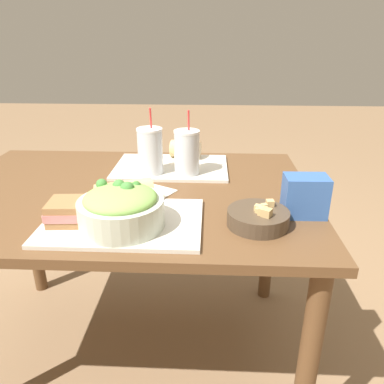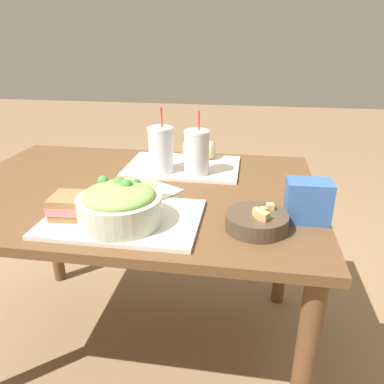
{
  "view_description": "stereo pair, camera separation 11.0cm",
  "coord_description": "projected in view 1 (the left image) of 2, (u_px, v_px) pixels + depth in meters",
  "views": [
    {
      "loc": [
        0.29,
        -1.21,
        1.25
      ],
      "look_at": [
        0.24,
        -0.2,
        0.82
      ],
      "focal_mm": 35.0,
      "sensor_mm": 36.0,
      "label": 1
    },
    {
      "loc": [
        0.4,
        -1.2,
        1.25
      ],
      "look_at": [
        0.24,
        -0.2,
        0.82
      ],
      "focal_mm": 35.0,
      "sensor_mm": 36.0,
      "label": 2
    }
  ],
  "objects": [
    {
      "name": "baguette_near",
      "position": [
        125.0,
        192.0,
        1.17
      ],
      "size": [
        0.19,
        0.14,
        0.07
      ],
      "rotation": [
        0.0,
        0.0,
        1.99
      ],
      "color": "tan",
      "rests_on": "tray_near"
    },
    {
      "name": "tray_far",
      "position": [
        171.0,
        167.0,
        1.52
      ],
      "size": [
        0.45,
        0.31,
        0.01
      ],
      "color": "beige",
      "rests_on": "dining_table"
    },
    {
      "name": "drink_cup_red",
      "position": [
        187.0,
        154.0,
        1.41
      ],
      "size": [
        0.1,
        0.1,
        0.24
      ],
      "color": "silver",
      "rests_on": "tray_far"
    },
    {
      "name": "ground_plane",
      "position": [
        138.0,
        348.0,
        1.61
      ],
      "size": [
        12.0,
        12.0,
        0.0
      ],
      "primitive_type": "plane",
      "color": "#846647"
    },
    {
      "name": "drink_cup_dark",
      "position": [
        150.0,
        152.0,
        1.41
      ],
      "size": [
        0.1,
        0.1,
        0.25
      ],
      "color": "silver",
      "rests_on": "tray_far"
    },
    {
      "name": "napkin_folded",
      "position": [
        151.0,
        191.0,
        1.31
      ],
      "size": [
        0.19,
        0.17,
        0.0
      ],
      "color": "silver",
      "rests_on": "dining_table"
    },
    {
      "name": "chip_bag",
      "position": [
        305.0,
        196.0,
        1.11
      ],
      "size": [
        0.13,
        0.09,
        0.12
      ],
      "rotation": [
        0.0,
        0.0,
        0.02
      ],
      "color": "#335BA3",
      "rests_on": "dining_table"
    },
    {
      "name": "soup_bowl",
      "position": [
        258.0,
        217.0,
        1.06
      ],
      "size": [
        0.18,
        0.18,
        0.07
      ],
      "color": "#473828",
      "rests_on": "dining_table"
    },
    {
      "name": "tray_near",
      "position": [
        123.0,
        222.0,
        1.08
      ],
      "size": [
        0.45,
        0.31,
        0.01
      ],
      "color": "beige",
      "rests_on": "dining_table"
    },
    {
      "name": "baguette_far",
      "position": [
        186.0,
        149.0,
        1.61
      ],
      "size": [
        0.14,
        0.09,
        0.07
      ],
      "rotation": [
        0.0,
        0.0,
        1.4
      ],
      "color": "tan",
      "rests_on": "tray_far"
    },
    {
      "name": "sandwich_near",
      "position": [
        74.0,
        211.0,
        1.06
      ],
      "size": [
        0.15,
        0.12,
        0.06
      ],
      "rotation": [
        0.0,
        0.0,
        0.07
      ],
      "color": "olive",
      "rests_on": "tray_near"
    },
    {
      "name": "dining_table",
      "position": [
        128.0,
        214.0,
        1.36
      ],
      "size": [
        1.3,
        0.91,
        0.74
      ],
      "color": "brown",
      "rests_on": "ground_plane"
    },
    {
      "name": "salad_bowl",
      "position": [
        121.0,
        208.0,
        1.02
      ],
      "size": [
        0.24,
        0.24,
        0.13
      ],
      "color": "beige",
      "rests_on": "tray_near"
    }
  ]
}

